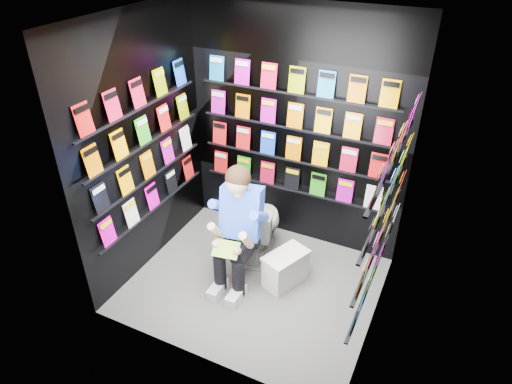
% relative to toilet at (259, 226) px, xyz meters
% --- Properties ---
extents(floor, '(2.40, 2.40, 0.00)m').
position_rel_toilet_xyz_m(floor, '(0.17, -0.48, -0.37)').
color(floor, '#626260').
rests_on(floor, ground).
extents(ceiling, '(2.40, 2.40, 0.00)m').
position_rel_toilet_xyz_m(ceiling, '(0.17, -0.48, 2.23)').
color(ceiling, white).
rests_on(ceiling, floor).
extents(wall_back, '(2.40, 0.04, 2.60)m').
position_rel_toilet_xyz_m(wall_back, '(0.17, 0.52, 0.93)').
color(wall_back, black).
rests_on(wall_back, floor).
extents(wall_front, '(2.40, 0.04, 2.60)m').
position_rel_toilet_xyz_m(wall_front, '(0.17, -1.48, 0.93)').
color(wall_front, black).
rests_on(wall_front, floor).
extents(wall_left, '(0.04, 2.00, 2.60)m').
position_rel_toilet_xyz_m(wall_left, '(-1.03, -0.48, 0.93)').
color(wall_left, black).
rests_on(wall_left, floor).
extents(wall_right, '(0.04, 2.00, 2.60)m').
position_rel_toilet_xyz_m(wall_right, '(1.37, -0.48, 0.93)').
color(wall_right, black).
rests_on(wall_right, floor).
extents(comics_back, '(2.10, 0.06, 1.37)m').
position_rel_toilet_xyz_m(comics_back, '(0.17, 0.49, 0.94)').
color(comics_back, red).
rests_on(comics_back, wall_back).
extents(comics_left, '(0.06, 1.70, 1.37)m').
position_rel_toilet_xyz_m(comics_left, '(-1.00, -0.48, 0.94)').
color(comics_left, red).
rests_on(comics_left, wall_left).
extents(comics_right, '(0.06, 1.70, 1.37)m').
position_rel_toilet_xyz_m(comics_right, '(1.34, -0.48, 0.94)').
color(comics_right, red).
rests_on(comics_right, wall_right).
extents(toilet, '(0.54, 0.81, 0.73)m').
position_rel_toilet_xyz_m(toilet, '(0.00, 0.00, 0.00)').
color(toilet, white).
rests_on(toilet, floor).
extents(longbox, '(0.39, 0.50, 0.33)m').
position_rel_toilet_xyz_m(longbox, '(0.44, -0.31, -0.20)').
color(longbox, white).
rests_on(longbox, floor).
extents(longbox_lid, '(0.42, 0.53, 0.03)m').
position_rel_toilet_xyz_m(longbox_lid, '(0.44, -0.31, -0.02)').
color(longbox_lid, white).
rests_on(longbox_lid, longbox).
extents(reader, '(0.66, 0.86, 1.44)m').
position_rel_toilet_xyz_m(reader, '(-0.00, -0.38, 0.41)').
color(reader, blue).
rests_on(reader, toilet).
extents(held_comic, '(0.27, 0.19, 0.11)m').
position_rel_toilet_xyz_m(held_comic, '(0.00, -0.73, 0.21)').
color(held_comic, '#299249').
rests_on(held_comic, reader).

